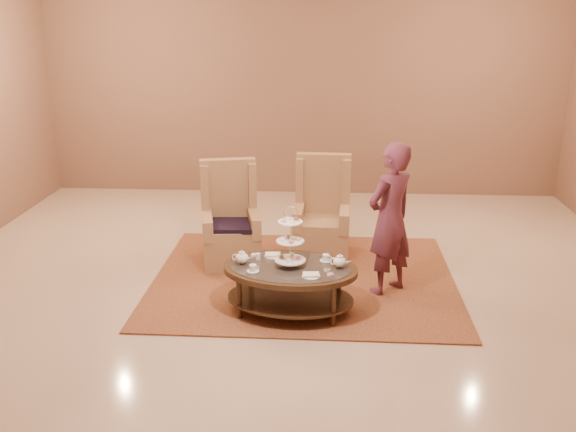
# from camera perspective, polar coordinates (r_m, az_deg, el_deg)

# --- Properties ---
(ground) EXTENTS (8.00, 8.00, 0.00)m
(ground) POSITION_cam_1_polar(r_m,az_deg,el_deg) (6.64, -0.17, -7.33)
(ground) COLOR #C8AF95
(ground) RESTS_ON ground
(ceiling) EXTENTS (8.00, 8.00, 0.02)m
(ceiling) POSITION_cam_1_polar(r_m,az_deg,el_deg) (6.64, -0.17, -7.33)
(ceiling) COLOR white
(ceiling) RESTS_ON ground
(wall_back) EXTENTS (8.00, 0.04, 3.50)m
(wall_back) POSITION_cam_1_polar(r_m,az_deg,el_deg) (10.06, 1.33, 11.79)
(wall_back) COLOR #835C47
(wall_back) RESTS_ON ground
(rug) EXTENTS (3.28, 2.74, 0.02)m
(rug) POSITION_cam_1_polar(r_m,az_deg,el_deg) (7.09, 1.42, -5.57)
(rug) COLOR #945D34
(rug) RESTS_ON ground
(tea_table) EXTENTS (1.40, 1.05, 1.09)m
(tea_table) POSITION_cam_1_polar(r_m,az_deg,el_deg) (6.20, 0.19, -5.24)
(tea_table) COLOR black
(tea_table) RESTS_ON ground
(armchair_left) EXTENTS (0.77, 0.78, 1.19)m
(armchair_left) POSITION_cam_1_polar(r_m,az_deg,el_deg) (7.46, -5.14, -1.15)
(armchair_left) COLOR #A87A4F
(armchair_left) RESTS_ON ground
(armchair_right) EXTENTS (0.68, 0.70, 1.20)m
(armchair_right) POSITION_cam_1_polar(r_m,az_deg,el_deg) (7.66, 3.04, -0.59)
(armchair_right) COLOR #A87A4F
(armchair_right) RESTS_ON ground
(person) EXTENTS (0.69, 0.68, 1.60)m
(person) POSITION_cam_1_polar(r_m,az_deg,el_deg) (6.58, 9.05, -0.30)
(person) COLOR #5B2735
(person) RESTS_ON ground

